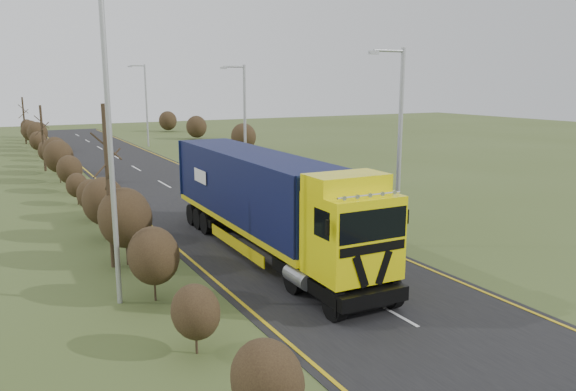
% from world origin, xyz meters
% --- Properties ---
extents(ground, '(160.00, 160.00, 0.00)m').
position_xyz_m(ground, '(0.00, 0.00, 0.00)').
color(ground, '#414F21').
rests_on(ground, ground).
extents(road, '(8.00, 120.00, 0.02)m').
position_xyz_m(road, '(0.00, 10.00, 0.01)').
color(road, black).
rests_on(road, ground).
extents(layby, '(6.00, 18.00, 0.02)m').
position_xyz_m(layby, '(6.50, 20.00, 0.01)').
color(layby, '#2A2725').
rests_on(layby, ground).
extents(lane_markings, '(7.52, 116.00, 0.01)m').
position_xyz_m(lane_markings, '(0.00, 9.69, 0.03)').
color(lane_markings, gold).
rests_on(lane_markings, road).
extents(hedgerow, '(2.24, 102.04, 6.05)m').
position_xyz_m(hedgerow, '(-6.00, 7.89, 1.62)').
color(hedgerow, black).
rests_on(hedgerow, ground).
extents(lorry, '(2.86, 14.72, 4.09)m').
position_xyz_m(lorry, '(-0.81, 2.70, 2.32)').
color(lorry, black).
rests_on(lorry, ground).
extents(car_red_hatchback, '(2.05, 4.38, 1.45)m').
position_xyz_m(car_red_hatchback, '(6.87, 13.58, 0.73)').
color(car_red_hatchback, maroon).
rests_on(car_red_hatchback, ground).
extents(car_blue_sedan, '(3.27, 4.87, 1.52)m').
position_xyz_m(car_blue_sedan, '(6.69, 22.94, 0.76)').
color(car_blue_sedan, '#0B173E').
rests_on(car_blue_sedan, ground).
extents(streetlight_near, '(1.74, 0.18, 8.13)m').
position_xyz_m(streetlight_near, '(4.51, 1.22, 4.45)').
color(streetlight_near, '#A4A6AA').
rests_on(streetlight_near, ground).
extents(streetlight_mid, '(1.69, 0.18, 7.87)m').
position_xyz_m(streetlight_mid, '(4.51, 16.82, 4.30)').
color(streetlight_mid, '#A4A6AA').
rests_on(streetlight_mid, ground).
extents(streetlight_far, '(1.83, 0.18, 8.57)m').
position_xyz_m(streetlight_far, '(4.76, 43.02, 4.71)').
color(streetlight_far, '#A4A6AA').
rests_on(streetlight_far, ground).
extents(left_pole, '(0.16, 0.16, 10.66)m').
position_xyz_m(left_pole, '(-7.03, 0.34, 5.33)').
color(left_pole, '#A4A6AA').
rests_on(left_pole, ground).
extents(speed_sign, '(0.70, 0.10, 2.54)m').
position_xyz_m(speed_sign, '(4.20, 12.88, 1.79)').
color(speed_sign, '#A4A6AA').
rests_on(speed_sign, ground).
extents(warning_board, '(0.63, 0.11, 1.64)m').
position_xyz_m(warning_board, '(5.80, 22.90, 0.97)').
color(warning_board, '#A4A6AA').
rests_on(warning_board, ground).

